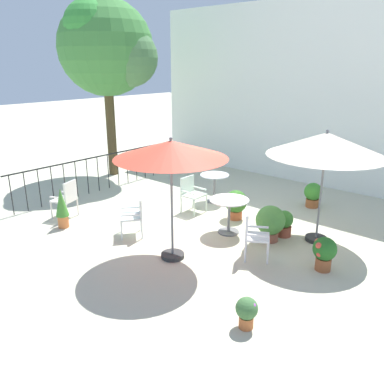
# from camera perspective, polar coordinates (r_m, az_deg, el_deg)

# --- Properties ---
(ground_plane) EXTENTS (60.00, 60.00, 0.00)m
(ground_plane) POSITION_cam_1_polar(r_m,az_deg,el_deg) (9.15, 0.08, -4.33)
(ground_plane) COLOR beige
(villa_facade) EXTENTS (10.11, 0.30, 5.28)m
(villa_facade) POSITION_cam_1_polar(r_m,az_deg,el_deg) (12.48, 14.99, 13.64)
(villa_facade) COLOR white
(villa_facade) RESTS_ON ground
(terrace_railing) EXTENTS (0.03, 5.38, 1.01)m
(terrace_railing) POSITION_cam_1_polar(r_m,az_deg,el_deg) (11.47, -13.54, 3.43)
(terrace_railing) COLOR black
(terrace_railing) RESTS_ON ground
(shade_tree) EXTENTS (3.01, 2.86, 5.38)m
(shade_tree) POSITION_cam_1_polar(r_m,az_deg,el_deg) (12.85, -12.14, 19.82)
(shade_tree) COLOR brown
(shade_tree) RESTS_ON ground
(patio_umbrella_0) EXTENTS (2.03, 2.03, 2.30)m
(patio_umbrella_0) POSITION_cam_1_polar(r_m,az_deg,el_deg) (6.85, -3.09, 5.98)
(patio_umbrella_0) COLOR #2D2D2D
(patio_umbrella_0) RESTS_ON ground
(patio_umbrella_1) EXTENTS (2.28, 2.28, 2.31)m
(patio_umbrella_1) POSITION_cam_1_polar(r_m,az_deg,el_deg) (8.01, 18.90, 6.51)
(patio_umbrella_1) COLOR #2D2D2D
(patio_umbrella_1) RESTS_ON ground
(cafe_table_0) EXTENTS (0.75, 0.75, 0.75)m
(cafe_table_0) POSITION_cam_1_polar(r_m,az_deg,el_deg) (10.31, 3.29, 1.35)
(cafe_table_0) COLOR silver
(cafe_table_0) RESTS_ON ground
(cafe_table_1) EXTENTS (0.84, 0.84, 0.76)m
(cafe_table_1) POSITION_cam_1_polar(r_m,az_deg,el_deg) (8.42, 5.42, -2.53)
(cafe_table_1) COLOR white
(cafe_table_1) RESTS_ON ground
(patio_chair_0) EXTENTS (0.47, 0.49, 0.87)m
(patio_chair_0) POSITION_cam_1_polar(r_m,az_deg,el_deg) (9.62, -0.11, 0.05)
(patio_chair_0) COLOR silver
(patio_chair_0) RESTS_ON ground
(patio_chair_1) EXTENTS (0.60, 0.60, 0.92)m
(patio_chair_1) POSITION_cam_1_polar(r_m,az_deg,el_deg) (7.40, 8.86, -5.84)
(patio_chair_1) COLOR silver
(patio_chair_1) RESTS_ON ground
(patio_chair_2) EXTENTS (0.60, 0.60, 0.91)m
(patio_chair_2) POSITION_cam_1_polar(r_m,az_deg,el_deg) (9.67, -17.76, -0.70)
(patio_chair_2) COLOR white
(patio_chair_2) RESTS_ON ground
(patio_chair_3) EXTENTS (0.67, 0.67, 0.84)m
(patio_chair_3) POSITION_cam_1_polar(r_m,az_deg,el_deg) (8.38, -8.33, -3.08)
(patio_chair_3) COLOR white
(patio_chair_3) RESTS_ON ground
(potted_plant_0) EXTENTS (0.37, 0.37, 0.56)m
(potted_plant_0) POSITION_cam_1_polar(r_m,az_deg,el_deg) (8.54, 13.25, -4.37)
(potted_plant_0) COLOR #984530
(potted_plant_0) RESTS_ON ground
(potted_plant_1) EXTENTS (0.29, 0.29, 0.91)m
(potted_plant_1) POSITION_cam_1_polar(r_m,az_deg,el_deg) (9.14, -18.40, -2.04)
(potted_plant_1) COLOR #D0723C
(potted_plant_1) RESTS_ON ground
(potted_plant_2) EXTENTS (0.42, 0.43, 0.62)m
(potted_plant_2) POSITION_cam_1_polar(r_m,az_deg,el_deg) (7.34, 18.65, -8.21)
(potted_plant_2) COLOR #9C532E
(potted_plant_2) RESTS_ON ground
(potted_plant_3) EXTENTS (0.53, 0.53, 0.70)m
(potted_plant_3) POSITION_cam_1_polar(r_m,az_deg,el_deg) (9.24, 6.39, -1.59)
(potted_plant_3) COLOR #BD5A31
(potted_plant_3) RESTS_ON ground
(potted_plant_4) EXTENTS (0.61, 0.61, 0.75)m
(potted_plant_4) POSITION_cam_1_polar(r_m,az_deg,el_deg) (8.21, 11.34, -4.28)
(potted_plant_4) COLOR brown
(potted_plant_4) RESTS_ON ground
(potted_plant_5) EXTENTS (0.31, 0.31, 0.46)m
(potted_plant_5) POSITION_cam_1_polar(r_m,az_deg,el_deg) (5.69, 7.94, -16.71)
(potted_plant_5) COLOR #BD6334
(potted_plant_5) RESTS_ON ground
(potted_plant_6) EXTENTS (0.45, 0.45, 0.63)m
(potted_plant_6) POSITION_cam_1_polar(r_m,az_deg,el_deg) (10.42, 17.16, -0.27)
(potted_plant_6) COLOR #9D562D
(potted_plant_6) RESTS_ON ground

